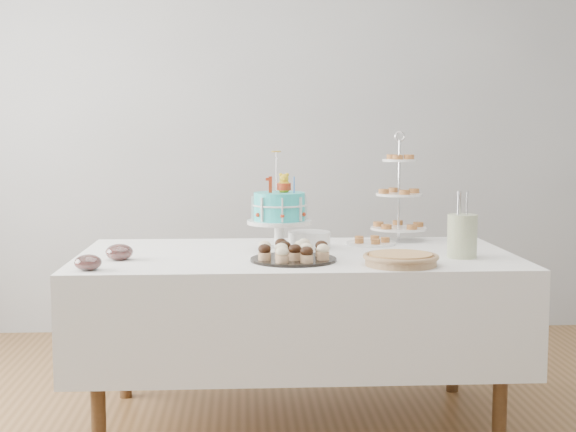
{
  "coord_description": "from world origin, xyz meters",
  "views": [
    {
      "loc": [
        -0.24,
        -3.22,
        1.31
      ],
      "look_at": [
        -0.04,
        0.3,
        0.94
      ],
      "focal_mm": 50.0,
      "sensor_mm": 36.0,
      "label": 1
    }
  ],
  "objects": [
    {
      "name": "birthday_cake",
      "position": [
        -0.07,
        0.38,
        0.89
      ],
      "size": [
        0.29,
        0.29,
        0.45
      ],
      "rotation": [
        0.0,
        0.0,
        0.06
      ],
      "color": "white",
      "rests_on": "table"
    },
    {
      "name": "pie",
      "position": [
        0.4,
        -0.05,
        0.8
      ],
      "size": [
        0.31,
        0.31,
        0.05
      ],
      "color": "tan",
      "rests_on": "table"
    },
    {
      "name": "tiered_stand",
      "position": [
        0.54,
        0.7,
        1.0
      ],
      "size": [
        0.28,
        0.28,
        0.54
      ],
      "color": "silver",
      "rests_on": "table"
    },
    {
      "name": "utensil_pitcher",
      "position": [
        0.7,
        0.13,
        0.87
      ],
      "size": [
        0.13,
        0.13,
        0.28
      ],
      "rotation": [
        0.0,
        0.0,
        0.37
      ],
      "color": "beige",
      "rests_on": "table"
    },
    {
      "name": "jam_bowl_a",
      "position": [
        -0.84,
        -0.1,
        0.8
      ],
      "size": [
        0.11,
        0.11,
        0.06
      ],
      "color": "silver",
      "rests_on": "table"
    },
    {
      "name": "walls",
      "position": [
        0.0,
        0.0,
        1.35
      ],
      "size": [
        5.04,
        4.04,
        2.7
      ],
      "color": "#96989B",
      "rests_on": "floor"
    },
    {
      "name": "pastry_plate",
      "position": [
        0.38,
        0.55,
        0.79
      ],
      "size": [
        0.23,
        0.23,
        0.04
      ],
      "color": "white",
      "rests_on": "table"
    },
    {
      "name": "jam_bowl_b",
      "position": [
        -0.76,
        0.15,
        0.8
      ],
      "size": [
        0.12,
        0.12,
        0.07
      ],
      "color": "silver",
      "rests_on": "table"
    },
    {
      "name": "plate_stack",
      "position": [
        0.07,
        0.46,
        0.81
      ],
      "size": [
        0.2,
        0.2,
        0.08
      ],
      "color": "white",
      "rests_on": "table"
    },
    {
      "name": "table",
      "position": [
        0.0,
        0.3,
        0.54
      ],
      "size": [
        1.92,
        1.02,
        0.77
      ],
      "color": "white",
      "rests_on": "floor"
    },
    {
      "name": "cupcake_tray",
      "position": [
        -0.03,
        0.09,
        0.81
      ],
      "size": [
        0.36,
        0.36,
        0.08
      ],
      "color": "black",
      "rests_on": "table"
    }
  ]
}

